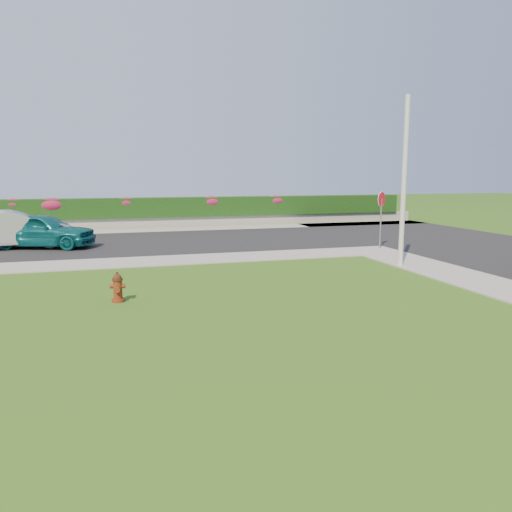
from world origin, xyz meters
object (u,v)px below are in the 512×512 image
object	(u,v)px
sedan_teal	(42,230)
fire_hydrant	(118,288)
sedan_silver	(13,229)
stop_sign	(381,207)
utility_pole	(404,183)

from	to	relation	value
sedan_teal	fire_hydrant	bearing A→B (deg)	-144.93
fire_hydrant	sedan_teal	world-z (taller)	sedan_teal
sedan_teal	sedan_silver	bearing A→B (deg)	96.03
sedan_teal	sedan_silver	world-z (taller)	sedan_silver
fire_hydrant	sedan_silver	bearing A→B (deg)	116.81
fire_hydrant	sedan_silver	world-z (taller)	sedan_silver
sedan_teal	stop_sign	bearing A→B (deg)	-87.43
utility_pole	stop_sign	xyz separation A→B (m)	(1.38, 3.70, -1.03)
stop_sign	utility_pole	bearing A→B (deg)	-120.37
stop_sign	sedan_silver	bearing A→B (deg)	153.79
sedan_silver	utility_pole	world-z (taller)	utility_pole
sedan_teal	utility_pole	xyz separation A→B (m)	(11.91, -7.66, 2.00)
sedan_teal	stop_sign	distance (m)	13.91
utility_pole	stop_sign	distance (m)	4.09
fire_hydrant	sedan_teal	bearing A→B (deg)	111.58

